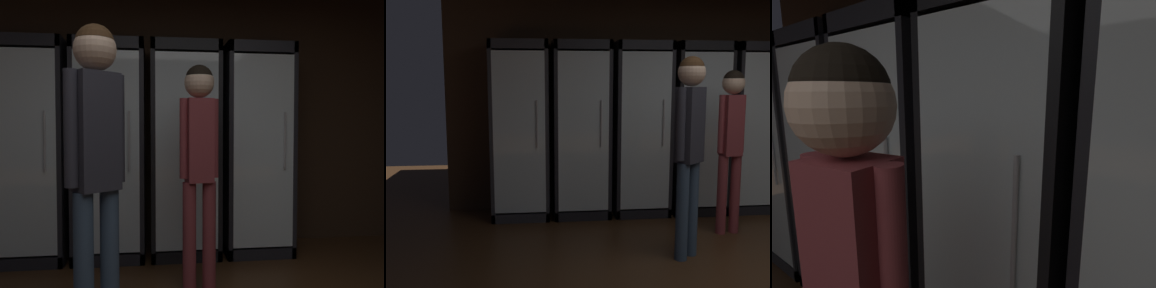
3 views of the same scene
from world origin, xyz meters
The scene contains 8 objects.
wall_back centered at (0.00, 3.03, 1.40)m, with size 6.00×0.06×2.80m, color #382619.
cooler_far_left centered at (-2.15, 2.74, 0.95)m, with size 0.62×0.59×1.95m.
cooler_left centered at (-1.47, 2.74, 0.95)m, with size 0.62×0.59×1.95m.
cooler_center centered at (-0.79, 2.74, 0.96)m, with size 0.62×0.59×1.95m.
cooler_right centered at (-0.11, 2.74, 0.95)m, with size 0.62×0.59×1.95m.
cooler_far_right centered at (0.57, 2.74, 0.96)m, with size 0.62×0.59×1.95m.
shopper_near centered at (-0.07, 1.89, 1.03)m, with size 0.28×0.21×1.63m.
shopper_far centered at (-0.71, 1.33, 1.09)m, with size 0.29×0.26×1.72m.
Camera 2 is at (-2.05, -2.22, 1.50)m, focal length 41.30 mm.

